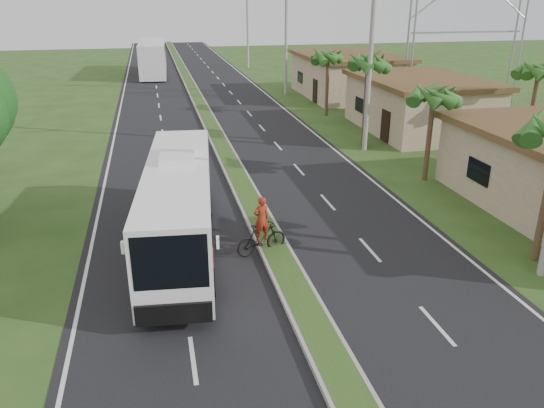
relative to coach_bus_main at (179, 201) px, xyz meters
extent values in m
plane|color=#2A471A|center=(3.34, -6.65, -1.92)|extent=(180.00, 180.00, 0.00)
cube|color=black|center=(3.34, 13.35, -1.91)|extent=(14.00, 160.00, 0.02)
cube|color=gray|center=(3.34, 13.35, -1.83)|extent=(1.20, 160.00, 0.17)
cube|color=#2A471A|center=(3.34, 13.35, -1.74)|extent=(0.95, 160.00, 0.02)
cube|color=silver|center=(-3.36, 13.35, -1.92)|extent=(0.12, 160.00, 0.01)
cube|color=silver|center=(10.04, 13.35, -1.92)|extent=(0.12, 160.00, 0.01)
cube|color=tan|center=(17.34, 15.35, -0.25)|extent=(7.00, 10.00, 3.35)
cube|color=#4C341B|center=(17.34, 15.35, 1.59)|extent=(7.60, 10.60, 0.32)
cube|color=tan|center=(17.34, 29.35, -0.17)|extent=(8.00, 11.00, 3.50)
cube|color=#4C341B|center=(17.34, 29.35, 1.74)|extent=(8.60, 11.60, 0.32)
cylinder|color=#473321|center=(12.74, 5.35, 0.38)|extent=(0.26, 0.26, 4.60)
cylinder|color=#473321|center=(12.14, 12.35, 0.78)|extent=(0.26, 0.26, 5.40)
cylinder|color=#473321|center=(12.64, 21.35, 0.48)|extent=(0.26, 0.26, 4.80)
cylinder|color=#473321|center=(20.84, 8.35, 0.68)|extent=(0.26, 0.26, 5.20)
cylinder|color=gray|center=(11.84, 11.35, 4.08)|extent=(0.28, 0.28, 12.00)
cylinder|color=gray|center=(11.84, 31.35, 3.58)|extent=(0.28, 0.28, 11.00)
cylinder|color=gray|center=(11.84, 51.35, 3.33)|extent=(0.28, 0.28, 10.50)
cylinder|color=gray|center=(20.34, 22.85, 4.08)|extent=(0.18, 0.18, 12.00)
cylinder|color=gray|center=(30.34, 22.85, 4.08)|extent=(0.18, 0.18, 12.00)
cylinder|color=gray|center=(20.34, 23.85, 4.08)|extent=(0.18, 0.18, 12.00)
cylinder|color=gray|center=(30.34, 23.85, 4.08)|extent=(0.18, 0.18, 12.00)
cube|color=gray|center=(25.34, 23.35, 4.08)|extent=(10.00, 0.14, 0.14)
cube|color=white|center=(0.00, -0.05, -0.10)|extent=(3.32, 10.99, 2.84)
cube|color=black|center=(0.05, 0.49, 0.53)|extent=(3.15, 8.84, 1.14)
cube|color=black|center=(-0.53, -5.37, 0.36)|extent=(2.03, 0.34, 1.59)
cube|color=#AB0E1A|center=(-0.11, -1.13, -0.67)|extent=(2.76, 4.90, 0.50)
cube|color=yellow|center=(0.02, 0.22, -0.89)|extent=(2.56, 2.92, 0.23)
cube|color=white|center=(0.10, 1.03, 1.45)|extent=(1.47, 2.28, 0.25)
cylinder|color=black|center=(-1.36, -3.36, -1.46)|extent=(0.38, 0.96, 0.94)
cylinder|color=black|center=(0.67, -3.56, -1.46)|extent=(0.38, 0.96, 0.94)
cylinder|color=black|center=(-0.73, 2.92, -1.46)|extent=(0.38, 0.96, 0.94)
cylinder|color=black|center=(1.30, 2.72, -1.46)|extent=(0.38, 0.96, 0.94)
cube|color=white|center=(-0.19, 47.72, 0.08)|extent=(3.36, 13.25, 3.66)
cube|color=black|center=(-0.17, 48.29, 1.17)|extent=(3.28, 9.82, 1.24)
cube|color=#E55016|center=(-0.23, 46.58, -0.62)|extent=(3.15, 6.40, 0.40)
cylinder|color=black|center=(-1.65, 42.34, -1.38)|extent=(0.38, 1.11, 1.10)
cylinder|color=black|center=(0.86, 42.25, -1.38)|extent=(0.38, 1.11, 1.10)
cylinder|color=black|center=(-1.26, 52.63, -1.38)|extent=(0.38, 1.11, 1.10)
cylinder|color=black|center=(1.25, 52.53, -1.38)|extent=(0.38, 1.11, 1.10)
imported|color=black|center=(2.83, -1.04, -1.33)|extent=(2.06, 1.10, 1.19)
imported|color=maroon|center=(2.83, -1.04, -0.53)|extent=(0.70, 0.56, 1.69)
camera|label=1|loc=(-0.64, -18.21, 6.98)|focal=35.00mm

